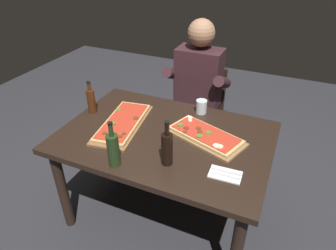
{
  "coord_description": "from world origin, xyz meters",
  "views": [
    {
      "loc": [
        0.69,
        -1.52,
        1.88
      ],
      "look_at": [
        0.0,
        0.05,
        0.79
      ],
      "focal_mm": 32.16,
      "sensor_mm": 36.0,
      "label": 1
    }
  ],
  "objects_px": {
    "pizza_rectangular_front": "(205,136)",
    "oil_bottle_amber": "(167,148)",
    "wine_bottle_dark": "(113,149)",
    "pizza_rectangular_left": "(123,123)",
    "tumbler_near_camera": "(201,107)",
    "diner_chair": "(199,109)",
    "dining_table": "(165,146)",
    "seated_diner": "(196,90)",
    "vinegar_bottle_green": "(91,100)"
  },
  "relations": [
    {
      "from": "vinegar_bottle_green",
      "to": "seated_diner",
      "type": "relative_size",
      "value": 0.19
    },
    {
      "from": "wine_bottle_dark",
      "to": "diner_chair",
      "type": "height_order",
      "value": "wine_bottle_dark"
    },
    {
      "from": "wine_bottle_dark",
      "to": "diner_chair",
      "type": "xyz_separation_m",
      "value": [
        0.11,
        1.25,
        -0.36
      ]
    },
    {
      "from": "dining_table",
      "to": "seated_diner",
      "type": "xyz_separation_m",
      "value": [
        -0.03,
        0.74,
        0.1
      ]
    },
    {
      "from": "dining_table",
      "to": "vinegar_bottle_green",
      "type": "xyz_separation_m",
      "value": [
        -0.63,
        0.06,
        0.2
      ]
    },
    {
      "from": "wine_bottle_dark",
      "to": "vinegar_bottle_green",
      "type": "bearing_deg",
      "value": 136.64
    },
    {
      "from": "pizza_rectangular_left",
      "to": "diner_chair",
      "type": "bearing_deg",
      "value": 71.69
    },
    {
      "from": "diner_chair",
      "to": "seated_diner",
      "type": "xyz_separation_m",
      "value": [
        0.0,
        -0.12,
        0.26
      ]
    },
    {
      "from": "wine_bottle_dark",
      "to": "pizza_rectangular_left",
      "type": "bearing_deg",
      "value": 114.66
    },
    {
      "from": "oil_bottle_amber",
      "to": "seated_diner",
      "type": "xyz_separation_m",
      "value": [
        -0.16,
        1.0,
        -0.11
      ]
    },
    {
      "from": "pizza_rectangular_left",
      "to": "diner_chair",
      "type": "relative_size",
      "value": 0.71
    },
    {
      "from": "vinegar_bottle_green",
      "to": "tumbler_near_camera",
      "type": "distance_m",
      "value": 0.82
    },
    {
      "from": "pizza_rectangular_front",
      "to": "seated_diner",
      "type": "distance_m",
      "value": 0.72
    },
    {
      "from": "pizza_rectangular_front",
      "to": "pizza_rectangular_left",
      "type": "relative_size",
      "value": 0.92
    },
    {
      "from": "tumbler_near_camera",
      "to": "seated_diner",
      "type": "bearing_deg",
      "value": 114.26
    },
    {
      "from": "dining_table",
      "to": "wine_bottle_dark",
      "type": "height_order",
      "value": "wine_bottle_dark"
    },
    {
      "from": "dining_table",
      "to": "vinegar_bottle_green",
      "type": "bearing_deg",
      "value": 174.47
    },
    {
      "from": "wine_bottle_dark",
      "to": "tumbler_near_camera",
      "type": "xyz_separation_m",
      "value": [
        0.27,
        0.78,
        -0.06
      ]
    },
    {
      "from": "dining_table",
      "to": "seated_diner",
      "type": "relative_size",
      "value": 1.05
    },
    {
      "from": "wine_bottle_dark",
      "to": "vinegar_bottle_green",
      "type": "distance_m",
      "value": 0.66
    },
    {
      "from": "vinegar_bottle_green",
      "to": "dining_table",
      "type": "bearing_deg",
      "value": -5.53
    },
    {
      "from": "pizza_rectangular_front",
      "to": "seated_diner",
      "type": "height_order",
      "value": "seated_diner"
    },
    {
      "from": "pizza_rectangular_front",
      "to": "vinegar_bottle_green",
      "type": "xyz_separation_m",
      "value": [
        -0.88,
        -0.01,
        0.08
      ]
    },
    {
      "from": "pizza_rectangular_front",
      "to": "oil_bottle_amber",
      "type": "xyz_separation_m",
      "value": [
        -0.13,
        -0.33,
        0.09
      ]
    },
    {
      "from": "pizza_rectangular_front",
      "to": "diner_chair",
      "type": "distance_m",
      "value": 0.88
    },
    {
      "from": "seated_diner",
      "to": "oil_bottle_amber",
      "type": "bearing_deg",
      "value": -80.66
    },
    {
      "from": "vinegar_bottle_green",
      "to": "pizza_rectangular_left",
      "type": "bearing_deg",
      "value": -13.17
    },
    {
      "from": "diner_chair",
      "to": "dining_table",
      "type": "bearing_deg",
      "value": -87.78
    },
    {
      "from": "diner_chair",
      "to": "seated_diner",
      "type": "distance_m",
      "value": 0.28
    },
    {
      "from": "pizza_rectangular_front",
      "to": "seated_diner",
      "type": "bearing_deg",
      "value": 113.73
    },
    {
      "from": "oil_bottle_amber",
      "to": "tumbler_near_camera",
      "type": "xyz_separation_m",
      "value": [
        -0.0,
        0.64,
        -0.07
      ]
    },
    {
      "from": "pizza_rectangular_left",
      "to": "vinegar_bottle_green",
      "type": "xyz_separation_m",
      "value": [
        -0.31,
        0.07,
        0.08
      ]
    },
    {
      "from": "tumbler_near_camera",
      "to": "dining_table",
      "type": "bearing_deg",
      "value": -108.24
    },
    {
      "from": "pizza_rectangular_left",
      "to": "vinegar_bottle_green",
      "type": "distance_m",
      "value": 0.33
    },
    {
      "from": "diner_chair",
      "to": "seated_diner",
      "type": "bearing_deg",
      "value": -90.0
    },
    {
      "from": "wine_bottle_dark",
      "to": "oil_bottle_amber",
      "type": "xyz_separation_m",
      "value": [
        0.27,
        0.13,
        0.0
      ]
    },
    {
      "from": "vinegar_bottle_green",
      "to": "pizza_rectangular_front",
      "type": "bearing_deg",
      "value": 0.83
    },
    {
      "from": "oil_bottle_amber",
      "to": "diner_chair",
      "type": "height_order",
      "value": "oil_bottle_amber"
    },
    {
      "from": "dining_table",
      "to": "pizza_rectangular_front",
      "type": "height_order",
      "value": "pizza_rectangular_front"
    },
    {
      "from": "pizza_rectangular_left",
      "to": "diner_chair",
      "type": "xyz_separation_m",
      "value": [
        0.29,
        0.87,
        -0.27
      ]
    },
    {
      "from": "tumbler_near_camera",
      "to": "diner_chair",
      "type": "relative_size",
      "value": 0.12
    },
    {
      "from": "pizza_rectangular_left",
      "to": "wine_bottle_dark",
      "type": "bearing_deg",
      "value": -65.34
    },
    {
      "from": "dining_table",
      "to": "oil_bottle_amber",
      "type": "height_order",
      "value": "oil_bottle_amber"
    },
    {
      "from": "dining_table",
      "to": "vinegar_bottle_green",
      "type": "distance_m",
      "value": 0.66
    },
    {
      "from": "tumbler_near_camera",
      "to": "seated_diner",
      "type": "distance_m",
      "value": 0.39
    },
    {
      "from": "vinegar_bottle_green",
      "to": "diner_chair",
      "type": "bearing_deg",
      "value": 53.25
    },
    {
      "from": "pizza_rectangular_left",
      "to": "oil_bottle_amber",
      "type": "distance_m",
      "value": 0.52
    },
    {
      "from": "tumbler_near_camera",
      "to": "pizza_rectangular_left",
      "type": "bearing_deg",
      "value": -138.58
    },
    {
      "from": "dining_table",
      "to": "pizza_rectangular_front",
      "type": "distance_m",
      "value": 0.29
    },
    {
      "from": "pizza_rectangular_left",
      "to": "seated_diner",
      "type": "relative_size",
      "value": 0.46
    }
  ]
}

